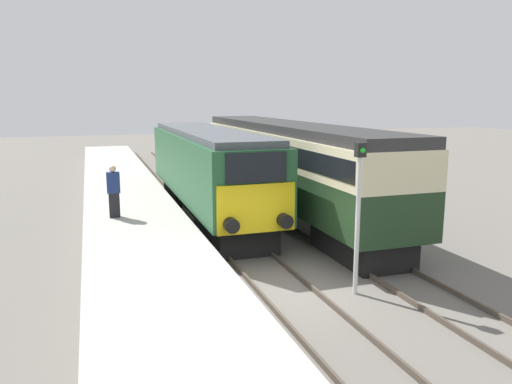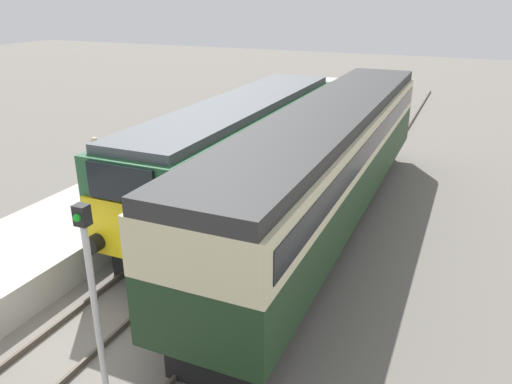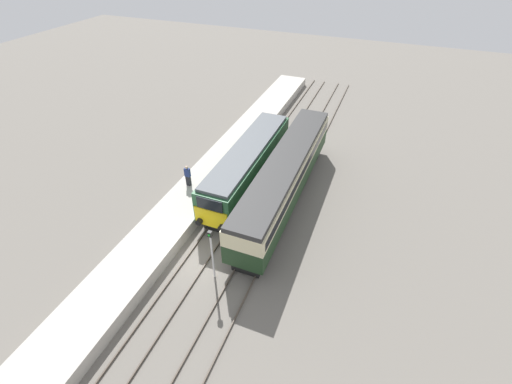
% 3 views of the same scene
% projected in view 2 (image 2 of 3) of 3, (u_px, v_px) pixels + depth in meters
% --- Properties ---
extents(ground_plane, '(120.00, 120.00, 0.00)m').
position_uv_depth(ground_plane, '(72.00, 344.00, 10.93)').
color(ground_plane, slate).
extents(platform_left, '(3.50, 50.00, 0.94)m').
position_uv_depth(platform_left, '(154.00, 184.00, 18.80)').
color(platform_left, '#B7B2A8').
rests_on(platform_left, ground_plane).
extents(rails_near_track, '(1.51, 60.00, 0.14)m').
position_uv_depth(rails_near_track, '(189.00, 244.00, 15.16)').
color(rails_near_track, '#4C4238').
rests_on(rails_near_track, ground_plane).
extents(rails_far_track, '(1.50, 60.00, 0.14)m').
position_uv_depth(rails_far_track, '(294.00, 267.00, 13.90)').
color(rails_far_track, '#4C4238').
rests_on(rails_far_track, ground_plane).
extents(locomotive, '(2.70, 13.57, 3.75)m').
position_uv_depth(locomotive, '(241.00, 148.00, 17.62)').
color(locomotive, black).
rests_on(locomotive, ground_plane).
extents(passenger_carriage, '(2.75, 17.11, 4.00)m').
position_uv_depth(passenger_carriage, '(330.00, 155.00, 15.69)').
color(passenger_carriage, black).
rests_on(passenger_carriage, ground_plane).
extents(person_on_platform, '(0.44, 0.26, 1.83)m').
position_uv_depth(person_on_platform, '(97.00, 163.00, 16.74)').
color(person_on_platform, black).
rests_on(person_on_platform, platform_left).
extents(signal_post, '(0.24, 0.28, 3.96)m').
position_uv_depth(signal_post, '(92.00, 290.00, 8.67)').
color(signal_post, silver).
rests_on(signal_post, ground_plane).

